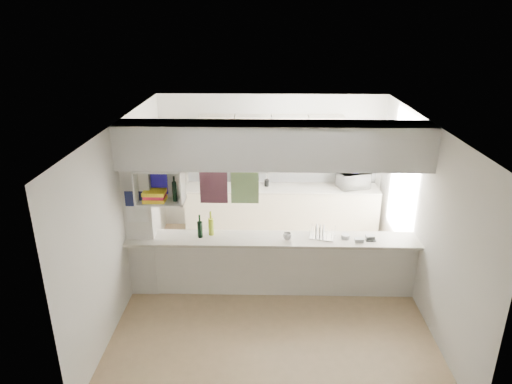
{
  "coord_description": "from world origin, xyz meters",
  "views": [
    {
      "loc": [
        -0.1,
        -5.9,
        3.91
      ],
      "look_at": [
        -0.25,
        0.5,
        1.44
      ],
      "focal_mm": 32.0,
      "sensor_mm": 36.0,
      "label": 1
    }
  ],
  "objects_px": {
    "microwave": "(353,180)",
    "dish_rack": "(322,232)",
    "bowl": "(355,171)",
    "wine_bottles": "(206,227)"
  },
  "relations": [
    {
      "from": "bowl",
      "to": "wine_bottles",
      "type": "distance_m",
      "value": 3.23
    },
    {
      "from": "microwave",
      "to": "bowl",
      "type": "height_order",
      "value": "bowl"
    },
    {
      "from": "bowl",
      "to": "dish_rack",
      "type": "height_order",
      "value": "bowl"
    },
    {
      "from": "microwave",
      "to": "dish_rack",
      "type": "xyz_separation_m",
      "value": [
        -0.8,
        -2.05,
        -0.07
      ]
    },
    {
      "from": "bowl",
      "to": "dish_rack",
      "type": "bearing_deg",
      "value": -111.8
    },
    {
      "from": "dish_rack",
      "to": "wine_bottles",
      "type": "xyz_separation_m",
      "value": [
        -1.69,
        -0.01,
        0.06
      ]
    },
    {
      "from": "bowl",
      "to": "microwave",
      "type": "bearing_deg",
      "value": 110.07
    },
    {
      "from": "wine_bottles",
      "to": "dish_rack",
      "type": "bearing_deg",
      "value": 0.38
    },
    {
      "from": "microwave",
      "to": "dish_rack",
      "type": "distance_m",
      "value": 2.21
    },
    {
      "from": "microwave",
      "to": "dish_rack",
      "type": "height_order",
      "value": "microwave"
    }
  ]
}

